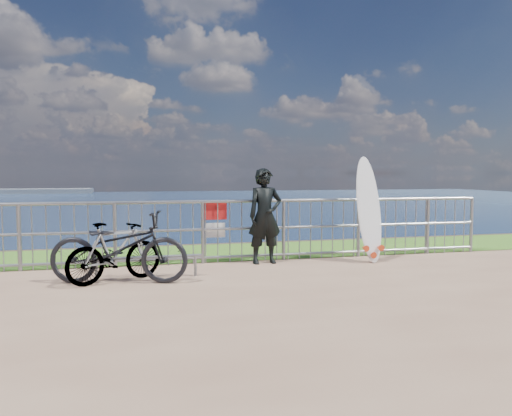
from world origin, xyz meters
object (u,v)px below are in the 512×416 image
object	(u,v)px
surfer	(265,216)
surfboard	(369,213)
bicycle_near	(119,247)
bicycle_far	(115,252)

from	to	relation	value
surfer	surfboard	xyz separation A→B (m)	(1.87, -0.27, 0.04)
surfer	surfboard	distance (m)	1.89
surfer	surfboard	size ratio (longest dim) A/B	0.88
surfer	bicycle_near	world-z (taller)	surfer
surfer	bicycle_far	bearing A→B (deg)	-164.14
bicycle_near	bicycle_far	xyz separation A→B (m)	(-0.06, 0.08, -0.08)
bicycle_near	bicycle_far	world-z (taller)	bicycle_near
surfer	bicycle_far	world-z (taller)	surfer
bicycle_near	bicycle_far	bearing A→B (deg)	49.23
bicycle_far	surfer	bearing A→B (deg)	-96.32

